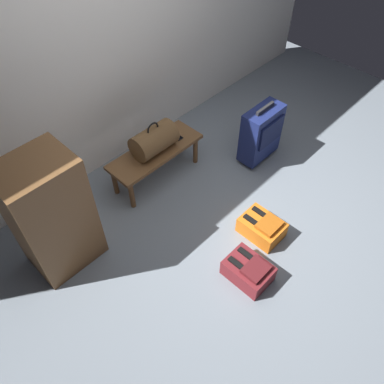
{
  "coord_description": "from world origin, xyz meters",
  "views": [
    {
      "loc": [
        -1.89,
        -1.22,
        2.91
      ],
      "look_at": [
        -0.19,
        0.42,
        0.25
      ],
      "focal_mm": 35.81,
      "sensor_mm": 36.0,
      "label": 1
    }
  ],
  "objects_px": {
    "cell_phone": "(176,136)",
    "suitcase_upright_navy": "(261,133)",
    "backpack_orange": "(262,227)",
    "backpack_maroon": "(248,270)",
    "side_cabinet": "(52,216)",
    "duffel_bag_brown": "(154,140)",
    "bench": "(156,154)"
  },
  "relations": [
    {
      "from": "suitcase_upright_navy",
      "to": "backpack_orange",
      "type": "distance_m",
      "value": 1.06
    },
    {
      "from": "backpack_maroon",
      "to": "bench",
      "type": "bearing_deg",
      "value": 79.22
    },
    {
      "from": "backpack_orange",
      "to": "side_cabinet",
      "type": "distance_m",
      "value": 1.81
    },
    {
      "from": "duffel_bag_brown",
      "to": "cell_phone",
      "type": "xyz_separation_m",
      "value": [
        0.29,
        0.0,
        -0.13
      ]
    },
    {
      "from": "backpack_orange",
      "to": "duffel_bag_brown",
      "type": "bearing_deg",
      "value": 97.82
    },
    {
      "from": "bench",
      "to": "side_cabinet",
      "type": "xyz_separation_m",
      "value": [
        -1.2,
        -0.14,
        0.24
      ]
    },
    {
      "from": "duffel_bag_brown",
      "to": "cell_phone",
      "type": "height_order",
      "value": "duffel_bag_brown"
    },
    {
      "from": "cell_phone",
      "to": "side_cabinet",
      "type": "height_order",
      "value": "side_cabinet"
    },
    {
      "from": "backpack_orange",
      "to": "backpack_maroon",
      "type": "xyz_separation_m",
      "value": [
        -0.44,
        -0.19,
        0.0
      ]
    },
    {
      "from": "side_cabinet",
      "to": "backpack_maroon",
      "type": "bearing_deg",
      "value": -54.01
    },
    {
      "from": "side_cabinet",
      "to": "suitcase_upright_navy",
      "type": "bearing_deg",
      "value": -11.37
    },
    {
      "from": "suitcase_upright_navy",
      "to": "side_cabinet",
      "type": "xyz_separation_m",
      "value": [
        -2.17,
        0.44,
        0.21
      ]
    },
    {
      "from": "duffel_bag_brown",
      "to": "suitcase_upright_navy",
      "type": "xyz_separation_m",
      "value": [
        0.97,
        -0.58,
        -0.16
      ]
    },
    {
      "from": "cell_phone",
      "to": "suitcase_upright_navy",
      "type": "relative_size",
      "value": 0.21
    },
    {
      "from": "bench",
      "to": "backpack_orange",
      "type": "bearing_deg",
      "value": -82.31
    },
    {
      "from": "bench",
      "to": "suitcase_upright_navy",
      "type": "height_order",
      "value": "suitcase_upright_navy"
    },
    {
      "from": "suitcase_upright_navy",
      "to": "bench",
      "type": "bearing_deg",
      "value": 149.19
    },
    {
      "from": "bench",
      "to": "side_cabinet",
      "type": "height_order",
      "value": "side_cabinet"
    },
    {
      "from": "bench",
      "to": "cell_phone",
      "type": "height_order",
      "value": "cell_phone"
    },
    {
      "from": "cell_phone",
      "to": "backpack_maroon",
      "type": "distance_m",
      "value": 1.56
    },
    {
      "from": "duffel_bag_brown",
      "to": "bench",
      "type": "bearing_deg",
      "value": -0.0
    },
    {
      "from": "backpack_orange",
      "to": "cell_phone",
      "type": "bearing_deg",
      "value": 84.31
    },
    {
      "from": "backpack_maroon",
      "to": "cell_phone",
      "type": "bearing_deg",
      "value": 68.53
    },
    {
      "from": "backpack_orange",
      "to": "side_cabinet",
      "type": "relative_size",
      "value": 0.35
    },
    {
      "from": "backpack_maroon",
      "to": "duffel_bag_brown",
      "type": "bearing_deg",
      "value": 79.34
    },
    {
      "from": "backpack_maroon",
      "to": "side_cabinet",
      "type": "xyz_separation_m",
      "value": [
        -0.93,
        1.28,
        0.46
      ]
    },
    {
      "from": "cell_phone",
      "to": "backpack_orange",
      "type": "xyz_separation_m",
      "value": [
        -0.12,
        -1.23,
        -0.28
      ]
    },
    {
      "from": "backpack_orange",
      "to": "suitcase_upright_navy",
      "type": "bearing_deg",
      "value": 39.4
    },
    {
      "from": "duffel_bag_brown",
      "to": "suitcase_upright_navy",
      "type": "distance_m",
      "value": 1.14
    },
    {
      "from": "duffel_bag_brown",
      "to": "backpack_orange",
      "type": "distance_m",
      "value": 1.31
    },
    {
      "from": "suitcase_upright_navy",
      "to": "backpack_maroon",
      "type": "bearing_deg",
      "value": -145.58
    },
    {
      "from": "cell_phone",
      "to": "side_cabinet",
      "type": "bearing_deg",
      "value": -174.61
    }
  ]
}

